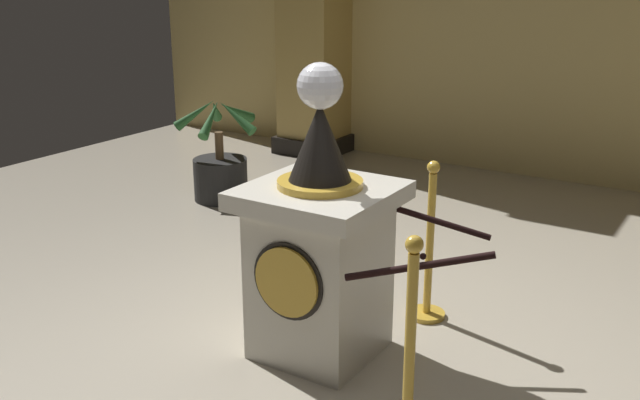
{
  "coord_description": "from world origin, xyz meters",
  "views": [
    {
      "loc": [
        1.98,
        -3.17,
        2.15
      ],
      "look_at": [
        -0.04,
        0.02,
        0.93
      ],
      "focal_mm": 40.56,
      "sensor_mm": 36.0,
      "label": 1
    }
  ],
  "objects_px": {
    "pedestal_clock": "(320,249)",
    "stanchion_far": "(429,264)",
    "stanchion_near": "(408,381)",
    "potted_palm_left": "(220,168)"
  },
  "relations": [
    {
      "from": "stanchion_near",
      "to": "stanchion_far",
      "type": "bearing_deg",
      "value": 110.4
    },
    {
      "from": "pedestal_clock",
      "to": "stanchion_far",
      "type": "xyz_separation_m",
      "value": [
        0.35,
        0.73,
        -0.28
      ]
    },
    {
      "from": "pedestal_clock",
      "to": "potted_palm_left",
      "type": "height_order",
      "value": "pedestal_clock"
    },
    {
      "from": "stanchion_far",
      "to": "potted_palm_left",
      "type": "xyz_separation_m",
      "value": [
        -2.71,
        1.21,
        -0.05
      ]
    },
    {
      "from": "stanchion_far",
      "to": "stanchion_near",
      "type": "bearing_deg",
      "value": -69.6
    },
    {
      "from": "pedestal_clock",
      "to": "potted_palm_left",
      "type": "xyz_separation_m",
      "value": [
        -2.36,
        1.95,
        -0.33
      ]
    },
    {
      "from": "pedestal_clock",
      "to": "stanchion_far",
      "type": "height_order",
      "value": "pedestal_clock"
    },
    {
      "from": "pedestal_clock",
      "to": "stanchion_near",
      "type": "bearing_deg",
      "value": -34.77
    },
    {
      "from": "stanchion_near",
      "to": "pedestal_clock",
      "type": "bearing_deg",
      "value": 145.23
    },
    {
      "from": "pedestal_clock",
      "to": "stanchion_far",
      "type": "bearing_deg",
      "value": 64.42
    }
  ]
}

